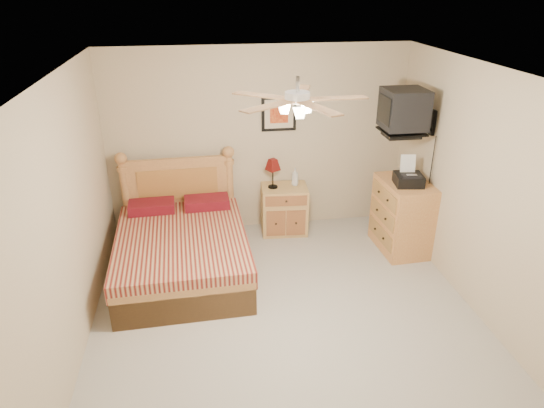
{
  "coord_description": "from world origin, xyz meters",
  "views": [
    {
      "loc": [
        -0.79,
        -3.94,
        3.22
      ],
      "look_at": [
        -0.03,
        0.9,
        0.94
      ],
      "focal_mm": 32.0,
      "sensor_mm": 36.0,
      "label": 1
    }
  ],
  "objects": [
    {
      "name": "ceiling",
      "position": [
        0.0,
        0.0,
        2.5
      ],
      "size": [
        4.0,
        4.5,
        0.04
      ],
      "primitive_type": "cube",
      "color": "white",
      "rests_on": "ground"
    },
    {
      "name": "bed",
      "position": [
        -1.07,
        1.12,
        0.63
      ],
      "size": [
        1.53,
        1.98,
        1.25
      ],
      "primitive_type": null,
      "rotation": [
        0.0,
        0.0,
        0.03
      ],
      "color": "#A57045",
      "rests_on": "ground"
    },
    {
      "name": "fax_machine",
      "position": [
        1.7,
        1.21,
        1.11
      ],
      "size": [
        0.37,
        0.39,
        0.35
      ],
      "primitive_type": null,
      "rotation": [
        0.0,
        0.0,
        -0.15
      ],
      "color": "black",
      "rests_on": "dresser"
    },
    {
      "name": "nightstand",
      "position": [
        0.32,
        2.0,
        0.33
      ],
      "size": [
        0.65,
        0.51,
        0.67
      ],
      "primitive_type": "cube",
      "rotation": [
        0.0,
        0.0,
        -0.07
      ],
      "color": "tan",
      "rests_on": "ground"
    },
    {
      "name": "wall_right",
      "position": [
        2.0,
        0.0,
        1.25
      ],
      "size": [
        0.04,
        4.5,
        2.5
      ],
      "primitive_type": "cube",
      "color": "tan",
      "rests_on": "ground"
    },
    {
      "name": "wall_back",
      "position": [
        0.0,
        2.25,
        1.25
      ],
      "size": [
        4.0,
        0.04,
        2.5
      ],
      "primitive_type": "cube",
      "color": "tan",
      "rests_on": "ground"
    },
    {
      "name": "framed_picture",
      "position": [
        0.27,
        2.23,
        1.62
      ],
      "size": [
        0.46,
        0.04,
        0.46
      ],
      "primitive_type": "cube",
      "color": "black",
      "rests_on": "wall_back"
    },
    {
      "name": "floor",
      "position": [
        0.0,
        0.0,
        0.0
      ],
      "size": [
        4.5,
        4.5,
        0.0
      ],
      "primitive_type": "plane",
      "color": "#9F9A90",
      "rests_on": "ground"
    },
    {
      "name": "lotion_bottle",
      "position": [
        0.47,
        2.05,
        0.79
      ],
      "size": [
        0.11,
        0.11,
        0.25
      ],
      "primitive_type": "imported",
      "rotation": [
        0.0,
        0.0,
        -0.16
      ],
      "color": "silver",
      "rests_on": "nightstand"
    },
    {
      "name": "wall_front",
      "position": [
        0.0,
        -2.25,
        1.25
      ],
      "size": [
        4.0,
        0.04,
        2.5
      ],
      "primitive_type": "cube",
      "color": "tan",
      "rests_on": "ground"
    },
    {
      "name": "wall_left",
      "position": [
        -2.0,
        0.0,
        1.25
      ],
      "size": [
        0.04,
        4.5,
        2.5
      ],
      "primitive_type": "cube",
      "color": "tan",
      "rests_on": "ground"
    },
    {
      "name": "dresser",
      "position": [
        1.73,
        1.3,
        0.47
      ],
      "size": [
        0.59,
        0.82,
        0.94
      ],
      "primitive_type": "cube",
      "rotation": [
        0.0,
        0.0,
        0.05
      ],
      "color": "#BA6A38",
      "rests_on": "ground"
    },
    {
      "name": "ceiling_fan",
      "position": [
        0.0,
        -0.2,
        2.36
      ],
      "size": [
        1.14,
        1.14,
        0.28
      ],
      "primitive_type": null,
      "color": "white",
      "rests_on": "ceiling"
    },
    {
      "name": "table_lamp",
      "position": [
        0.16,
        2.02,
        0.87
      ],
      "size": [
        0.27,
        0.27,
        0.4
      ],
      "primitive_type": null,
      "rotation": [
        0.0,
        0.0,
        -0.29
      ],
      "color": "#5E100E",
      "rests_on": "nightstand"
    },
    {
      "name": "wall_tv",
      "position": [
        1.75,
        1.34,
        1.81
      ],
      "size": [
        0.56,
        0.46,
        0.58
      ],
      "primitive_type": null,
      "color": "black",
      "rests_on": "wall_right"
    },
    {
      "name": "magazine_lower",
      "position": [
        1.71,
        1.57,
        0.95
      ],
      "size": [
        0.24,
        0.28,
        0.02
      ],
      "primitive_type": "imported",
      "rotation": [
        0.0,
        0.0,
        -0.35
      ],
      "color": "beige",
      "rests_on": "dresser"
    },
    {
      "name": "magazine_upper",
      "position": [
        1.74,
        1.57,
        0.97
      ],
      "size": [
        0.26,
        0.32,
        0.02
      ],
      "primitive_type": "imported",
      "rotation": [
        0.0,
        0.0,
        -0.2
      ],
      "color": "gray",
      "rests_on": "magazine_lower"
    }
  ]
}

